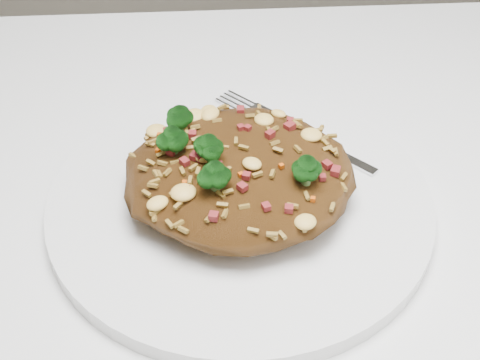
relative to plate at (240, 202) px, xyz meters
name	(u,v)px	position (x,y,z in m)	size (l,w,h in m)	color
plate	(240,202)	(0.00, 0.00, 0.00)	(0.29, 0.29, 0.01)	white
fried_rice	(239,166)	(0.00, 0.00, 0.04)	(0.17, 0.15, 0.07)	brown
fork	(301,135)	(0.06, 0.07, 0.01)	(0.13, 0.13, 0.00)	silver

